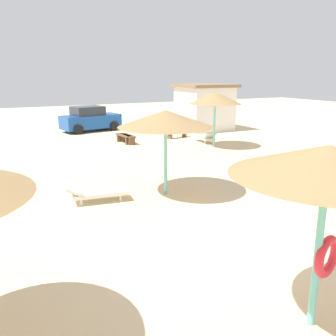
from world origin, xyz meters
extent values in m
plane|color=beige|center=(0.00, 0.00, 0.00)|extent=(80.00, 80.00, 0.00)
cylinder|color=#6BC6BC|center=(0.48, 4.11, 1.18)|extent=(0.12, 0.12, 2.36)
cone|color=#9E7A4C|center=(0.48, 4.11, 2.53)|extent=(3.11, 3.11, 0.54)
cylinder|color=#6BC6BC|center=(-0.43, -2.93, 1.30)|extent=(0.12, 0.12, 2.60)
cone|color=#9E7A4C|center=(-0.43, -2.93, 2.73)|extent=(2.86, 2.86, 0.46)
torus|color=red|center=(-0.21, -2.93, 1.14)|extent=(0.71, 0.33, 0.70)
cylinder|color=#6BC6BC|center=(6.47, 10.15, 1.22)|extent=(0.12, 0.12, 2.44)
cone|color=#9E7A4C|center=(6.47, 10.15, 2.64)|extent=(2.82, 2.82, 0.61)
cube|color=silver|center=(-1.73, 4.34, 0.28)|extent=(1.77, 0.87, 0.12)
cube|color=silver|center=(-2.52, 4.45, 0.46)|extent=(0.62, 0.71, 0.31)
cylinder|color=silver|center=(-2.35, 4.20, 0.11)|extent=(0.06, 0.06, 0.22)
cylinder|color=silver|center=(-2.29, 4.64, 0.11)|extent=(0.06, 0.06, 0.22)
cylinder|color=silver|center=(-1.17, 4.04, 0.11)|extent=(0.06, 0.06, 0.22)
cylinder|color=silver|center=(-1.10, 4.47, 0.11)|extent=(0.06, 0.06, 0.22)
cube|color=silver|center=(6.76, 11.62, 0.28)|extent=(0.82, 1.76, 0.12)
cube|color=silver|center=(6.68, 10.83, 0.52)|extent=(0.69, 0.53, 0.42)
cylinder|color=silver|center=(6.92, 11.00, 0.11)|extent=(0.06, 0.06, 0.22)
cylinder|color=silver|center=(6.48, 11.05, 0.11)|extent=(0.06, 0.06, 0.22)
cylinder|color=silver|center=(7.04, 12.20, 0.11)|extent=(0.06, 0.06, 0.22)
cylinder|color=silver|center=(6.60, 12.24, 0.11)|extent=(0.06, 0.06, 0.22)
cube|color=brown|center=(2.50, 13.49, 0.45)|extent=(0.56, 1.53, 0.08)
cube|color=brown|center=(2.56, 12.94, 0.21)|extent=(0.37, 0.16, 0.41)
cube|color=brown|center=(2.44, 14.03, 0.21)|extent=(0.37, 0.16, 0.41)
cube|color=brown|center=(2.67, 13.28, 0.45)|extent=(0.41, 1.50, 0.08)
cube|color=brown|center=(2.68, 12.73, 0.21)|extent=(0.36, 0.12, 0.41)
cube|color=brown|center=(2.67, 13.83, 0.21)|extent=(0.36, 0.12, 0.41)
cube|color=brown|center=(6.06, 13.59, 0.45)|extent=(1.54, 0.60, 0.08)
cube|color=brown|center=(5.51, 13.52, 0.21)|extent=(0.17, 0.37, 0.41)
cube|color=brown|center=(6.60, 13.66, 0.21)|extent=(0.17, 0.37, 0.41)
cube|color=#194C9E|center=(2.06, 18.85, 0.67)|extent=(4.25, 2.43, 0.90)
cube|color=#262D38|center=(1.86, 18.81, 1.42)|extent=(2.26, 1.91, 0.60)
cylinder|color=black|center=(3.22, 19.97, 0.32)|extent=(0.67, 0.34, 0.64)
cylinder|color=black|center=(3.55, 18.24, 0.32)|extent=(0.67, 0.34, 0.64)
cylinder|color=black|center=(0.57, 19.46, 0.32)|extent=(0.67, 0.34, 0.64)
cylinder|color=black|center=(0.90, 17.73, 0.32)|extent=(0.67, 0.34, 0.64)
cube|color=white|center=(9.46, 15.87, 1.49)|extent=(3.22, 3.16, 2.98)
cube|color=#8C6B4C|center=(9.46, 15.87, 3.08)|extent=(3.62, 3.56, 0.20)
camera|label=1|loc=(-4.86, -6.51, 3.95)|focal=39.61mm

